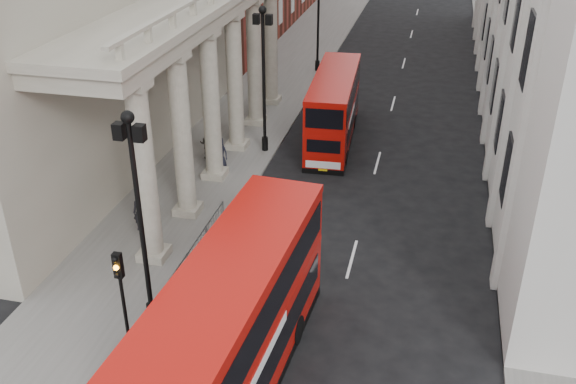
% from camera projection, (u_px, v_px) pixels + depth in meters
% --- Properties ---
extents(sidewalk_west, '(6.00, 140.00, 0.12)m').
position_uv_depth(sidewalk_west, '(269.00, 93.00, 46.75)').
color(sidewalk_west, slate).
rests_on(sidewalk_west, ground).
extents(sidewalk_east, '(3.00, 140.00, 0.12)m').
position_uv_depth(sidewalk_east, '(504.00, 111.00, 43.39)').
color(sidewalk_east, slate).
rests_on(sidewalk_east, ground).
extents(kerb, '(0.20, 140.00, 0.14)m').
position_uv_depth(kerb, '(309.00, 96.00, 46.15)').
color(kerb, slate).
rests_on(kerb, ground).
extents(portico_building, '(9.00, 28.00, 12.00)m').
position_uv_depth(portico_building, '(80.00, 50.00, 35.18)').
color(portico_building, gray).
rests_on(portico_building, ground).
extents(lamp_post_south, '(1.05, 0.44, 8.32)m').
position_uv_depth(lamp_post_south, '(139.00, 209.00, 21.64)').
color(lamp_post_south, black).
rests_on(lamp_post_south, sidewalk_west).
extents(lamp_post_mid, '(1.05, 0.44, 8.32)m').
position_uv_depth(lamp_post_mid, '(264.00, 71.00, 35.39)').
color(lamp_post_mid, black).
rests_on(lamp_post_mid, sidewalk_west).
extents(lamp_post_north, '(1.05, 0.44, 8.32)m').
position_uv_depth(lamp_post_north, '(318.00, 10.00, 49.15)').
color(lamp_post_north, black).
rests_on(lamp_post_north, sidewalk_west).
extents(traffic_light, '(0.28, 0.33, 4.30)m').
position_uv_depth(traffic_light, '(121.00, 288.00, 20.73)').
color(traffic_light, black).
rests_on(traffic_light, sidewalk_west).
extents(crowd_barriers, '(0.50, 18.75, 1.10)m').
position_uv_depth(crowd_barriers, '(137.00, 342.00, 22.05)').
color(crowd_barriers, gray).
rests_on(crowd_barriers, sidewalk_west).
extents(bus_near, '(3.44, 11.48, 4.89)m').
position_uv_depth(bus_near, '(234.00, 325.00, 19.95)').
color(bus_near, '#BB0E08').
rests_on(bus_near, ground).
extents(bus_far, '(2.86, 9.70, 4.14)m').
position_uv_depth(bus_far, '(334.00, 107.00, 38.14)').
color(bus_far, '#B60E08').
rests_on(bus_far, ground).
extents(pedestrian_a, '(0.79, 0.68, 1.84)m').
position_uv_depth(pedestrian_a, '(140.00, 212.00, 29.29)').
color(pedestrian_a, black).
rests_on(pedestrian_a, sidewalk_west).
extents(pedestrian_b, '(0.94, 0.77, 1.80)m').
position_uv_depth(pedestrian_b, '(207.00, 144.00, 36.21)').
color(pedestrian_b, '#2A2622').
rests_on(pedestrian_b, sidewalk_west).
extents(pedestrian_c, '(0.88, 0.58, 1.78)m').
position_uv_depth(pedestrian_c, '(220.00, 153.00, 35.12)').
color(pedestrian_c, black).
rests_on(pedestrian_c, sidewalk_west).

